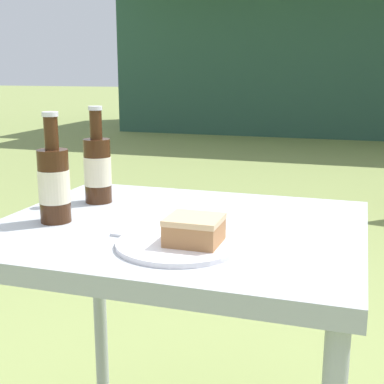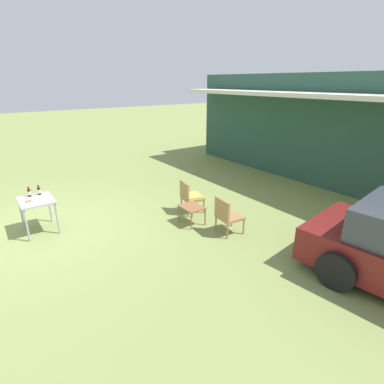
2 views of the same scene
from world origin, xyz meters
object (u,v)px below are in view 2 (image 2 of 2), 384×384
wicker_chair_plain (227,214)px  patio_table (37,203)px  wicker_chair_cushioned (190,195)px  garden_side_table (192,208)px  cola_bottle_near (39,191)px  cake_on_plate (28,201)px  cola_bottle_far (29,193)px

wicker_chair_plain → patio_table: 4.09m
wicker_chair_cushioned → patio_table: bearing=83.5°
garden_side_table → cola_bottle_near: (-1.90, -2.80, 0.46)m
wicker_chair_cushioned → cake_on_plate: cake_on_plate is taller
cola_bottle_near → cola_bottle_far: size_ratio=1.00×
wicker_chair_cushioned → cake_on_plate: 3.59m
cola_bottle_near → cake_on_plate: bearing=-39.7°
cake_on_plate → cola_bottle_near: cola_bottle_near is taller
wicker_chair_plain → cake_on_plate: bearing=61.1°
wicker_chair_cushioned → cola_bottle_far: cola_bottle_far is taller
wicker_chair_cushioned → cola_bottle_far: 3.63m
cola_bottle_near → wicker_chair_cushioned: bearing=66.8°
cake_on_plate → cola_bottle_far: 0.35m
wicker_chair_cushioned → wicker_chair_plain: (1.39, -0.02, 0.01)m
wicker_chair_plain → patio_table: size_ratio=1.00×
wicker_chair_cushioned → cola_bottle_far: bearing=79.8°
wicker_chair_cushioned → garden_side_table: wicker_chair_cushioned is taller
cola_bottle_near → cola_bottle_far: (-0.01, -0.19, 0.00)m
garden_side_table → cola_bottle_near: cola_bottle_near is taller
wicker_chair_cushioned → cake_on_plate: bearing=85.2°
wicker_chair_plain → wicker_chair_cushioned: bearing=5.5°
patio_table → cola_bottle_near: (-0.26, 0.12, 0.18)m
patio_table → cola_bottle_far: 0.33m
garden_side_table → cola_bottle_far: size_ratio=2.25×
wicker_chair_plain → cola_bottle_far: bearing=56.9°
cake_on_plate → cola_bottle_far: cola_bottle_far is taller
garden_side_table → cola_bottle_far: cola_bottle_far is taller
patio_table → cake_on_plate: size_ratio=3.28×
patio_table → garden_side_table: bearing=60.7°
wicker_chair_cushioned → cola_bottle_near: size_ratio=3.28×
wicker_chair_plain → garden_side_table: (-0.83, -0.33, -0.07)m
wicker_chair_plain → cake_on_plate: (-2.40, -3.40, 0.32)m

